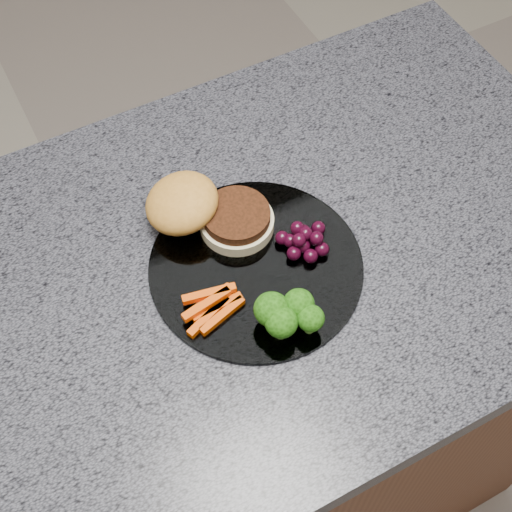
# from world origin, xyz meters

# --- Properties ---
(island_cabinet) EXTENTS (1.20, 0.60, 0.86)m
(island_cabinet) POSITION_xyz_m (0.00, 0.00, 0.43)
(island_cabinet) COLOR #57311E
(island_cabinet) RESTS_ON ground
(countertop) EXTENTS (1.20, 0.60, 0.04)m
(countertop) POSITION_xyz_m (0.00, 0.00, 0.88)
(countertop) COLOR #4B4C55
(countertop) RESTS_ON island_cabinet
(plate) EXTENTS (0.26, 0.26, 0.01)m
(plate) POSITION_xyz_m (0.11, -0.02, 0.90)
(plate) COLOR white
(plate) RESTS_ON countertop
(burger) EXTENTS (0.17, 0.16, 0.05)m
(burger) POSITION_xyz_m (0.08, 0.07, 0.93)
(burger) COLOR beige
(burger) RESTS_ON plate
(carrot_sticks) EXTENTS (0.08, 0.05, 0.02)m
(carrot_sticks) POSITION_xyz_m (0.03, -0.05, 0.91)
(carrot_sticks) COLOR #D24403
(carrot_sticks) RESTS_ON plate
(broccoli) EXTENTS (0.07, 0.07, 0.05)m
(broccoli) POSITION_xyz_m (0.10, -0.11, 0.93)
(broccoli) COLOR #5B9435
(broccoli) RESTS_ON plate
(grape_bunch) EXTENTS (0.06, 0.06, 0.03)m
(grape_bunch) POSITION_xyz_m (0.17, -0.02, 0.92)
(grape_bunch) COLOR black
(grape_bunch) RESTS_ON plate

